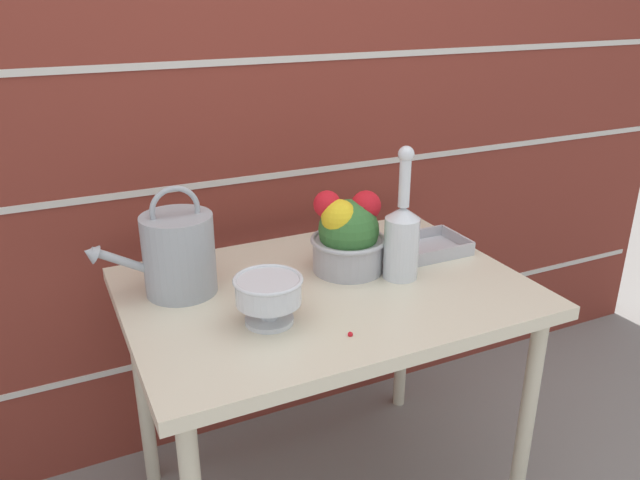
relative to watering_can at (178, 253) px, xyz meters
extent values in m
cube|color=maroon|center=(0.36, 0.37, 0.25)|extent=(3.60, 0.08, 2.20)
cube|color=beige|center=(0.36, 0.33, -0.51)|extent=(3.53, 0.00, 0.02)
cube|color=beige|center=(0.36, 0.33, 0.07)|extent=(3.53, 0.00, 0.02)
cube|color=beige|center=(0.36, 0.33, 0.43)|extent=(3.53, 0.00, 0.02)
cube|color=beige|center=(0.36, -0.14, -0.13)|extent=(1.05, 0.75, 0.04)
cylinder|color=beige|center=(0.82, -0.45, -0.50)|extent=(0.04, 0.04, 0.70)
cylinder|color=beige|center=(-0.11, 0.18, -0.50)|extent=(0.04, 0.04, 0.70)
cylinder|color=beige|center=(0.82, 0.18, -0.50)|extent=(0.04, 0.04, 0.70)
cylinder|color=#9EA3A8|center=(0.00, 0.00, 0.00)|extent=(0.18, 0.18, 0.21)
cylinder|color=#9EA3A8|center=(-0.14, 0.00, 0.01)|extent=(0.14, 0.02, 0.09)
cone|color=#9EA3A8|center=(-0.21, 0.00, 0.04)|extent=(0.05, 0.05, 0.06)
torus|color=#9EA3A8|center=(0.00, 0.00, 0.12)|extent=(0.13, 0.01, 0.13)
cylinder|color=silver|center=(0.15, -0.25, -0.10)|extent=(0.12, 0.12, 0.01)
cylinder|color=silver|center=(0.15, -0.25, -0.08)|extent=(0.04, 0.04, 0.04)
sphere|color=silver|center=(0.15, -0.25, -0.08)|extent=(0.05, 0.05, 0.05)
cylinder|color=silver|center=(0.15, -0.25, -0.03)|extent=(0.16, 0.16, 0.06)
torus|color=silver|center=(0.15, -0.25, 0.00)|extent=(0.17, 0.17, 0.01)
cylinder|color=#ADADB2|center=(0.46, -0.07, -0.06)|extent=(0.20, 0.20, 0.09)
torus|color=#ADADB2|center=(0.46, -0.07, -0.02)|extent=(0.21, 0.21, 0.01)
sphere|color=#387033|center=(0.46, -0.07, 0.01)|extent=(0.17, 0.17, 0.17)
sphere|color=yellow|center=(0.43, -0.08, 0.06)|extent=(0.10, 0.10, 0.10)
sphere|color=red|center=(0.41, -0.04, 0.09)|extent=(0.08, 0.08, 0.08)
sphere|color=red|center=(0.51, -0.07, 0.08)|extent=(0.08, 0.08, 0.08)
cylinder|color=silver|center=(0.57, -0.17, -0.02)|extent=(0.10, 0.10, 0.17)
cone|color=silver|center=(0.57, -0.17, 0.08)|extent=(0.10, 0.10, 0.03)
cylinder|color=silver|center=(0.57, -0.17, 0.16)|extent=(0.03, 0.03, 0.13)
sphere|color=silver|center=(0.57, -0.17, 0.24)|extent=(0.04, 0.04, 0.04)
cube|color=#B7B7BC|center=(0.74, -0.05, -0.11)|extent=(0.22, 0.16, 0.01)
cube|color=#B7B7BC|center=(0.74, -0.13, -0.09)|extent=(0.22, 0.01, 0.04)
cube|color=#B7B7BC|center=(0.74, 0.03, -0.09)|extent=(0.22, 0.01, 0.04)
cube|color=#B7B7BC|center=(0.63, -0.05, -0.09)|extent=(0.01, 0.16, 0.04)
cube|color=#B7B7BC|center=(0.85, -0.05, -0.09)|extent=(0.01, 0.16, 0.04)
sphere|color=red|center=(0.30, -0.39, -0.11)|extent=(0.01, 0.01, 0.01)
camera|label=1|loc=(-0.30, -1.48, 0.63)|focal=35.00mm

